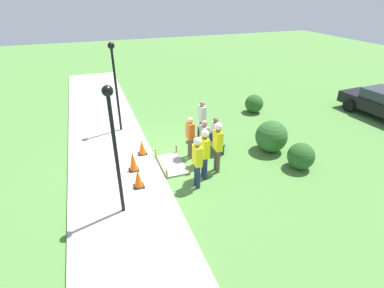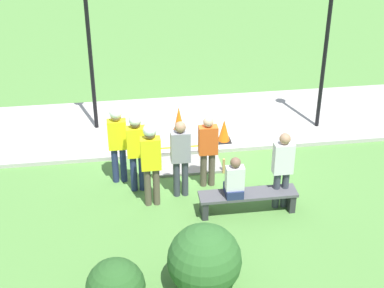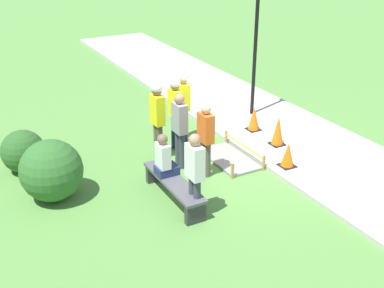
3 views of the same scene
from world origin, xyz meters
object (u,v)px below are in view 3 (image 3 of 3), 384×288
traffic_cone_near_patch (288,155)px  lamppost_near (256,27)px  traffic_cone_sidewalk_edge (254,119)px  worker_supervisor (157,113)px  traffic_cone_far_patch (278,131)px  worker_assistant (175,107)px  park_bench (174,186)px  worker_trainee (183,100)px  bystander_in_orange_shirt (206,136)px  bystander_in_white_shirt (180,126)px  person_seated_on_bench (164,159)px  bystander_in_gray_shirt (195,171)px

traffic_cone_near_patch → lamppost_near: (3.09, -1.18, 2.17)m
traffic_cone_sidewalk_edge → worker_supervisor: size_ratio=0.34×
traffic_cone_far_patch → worker_assistant: bearing=62.5°
traffic_cone_sidewalk_edge → lamppost_near: lamppost_near is taller
park_bench → worker_trainee: size_ratio=1.10×
bystander_in_orange_shirt → worker_assistant: bearing=-1.0°
bystander_in_white_shirt → worker_assistant: bearing=-20.7°
park_bench → worker_assistant: bearing=-27.5°
park_bench → bystander_in_orange_shirt: (0.64, -1.09, 0.61)m
person_seated_on_bench → worker_supervisor: worker_supervisor is taller
bystander_in_orange_shirt → bystander_in_white_shirt: (0.62, 0.31, 0.06)m
traffic_cone_far_patch → park_bench: traffic_cone_far_patch is taller
traffic_cone_sidewalk_edge → bystander_in_white_shirt: (-0.77, 2.57, 0.58)m
traffic_cone_near_patch → worker_supervisor: size_ratio=0.31×
person_seated_on_bench → bystander_in_orange_shirt: (0.34, -1.14, 0.13)m
traffic_cone_sidewalk_edge → bystander_in_orange_shirt: bystander_in_orange_shirt is taller
worker_assistant → traffic_cone_far_patch: bearing=-117.5°
bystander_in_white_shirt → lamppost_near: size_ratio=0.47×
traffic_cone_sidewalk_edge → worker_assistant: size_ratio=0.35×
traffic_cone_far_patch → lamppost_near: size_ratio=0.20×
traffic_cone_far_patch → lamppost_near: (2.04, -0.66, 2.09)m
traffic_cone_sidewalk_edge → person_seated_on_bench: (-1.73, 3.41, 0.39)m
park_bench → worker_assistant: size_ratio=1.09×
worker_assistant → bystander_in_white_shirt: bearing=159.3°
person_seated_on_bench → bystander_in_gray_shirt: (-1.01, -0.14, 0.16)m
traffic_cone_far_patch → bystander_in_orange_shirt: bystander_in_orange_shirt is taller
park_bench → bystander_in_white_shirt: (1.27, -0.79, 0.66)m
lamppost_near → park_bench: bearing=127.2°
bystander_in_white_shirt → park_bench: bearing=148.2°
worker_assistant → bystander_in_gray_shirt: worker_assistant is taller
worker_assistant → lamppost_near: bearing=-72.8°
bystander_in_white_shirt → traffic_cone_near_patch: bearing=-122.9°
traffic_cone_far_patch → lamppost_near: 3.00m
person_seated_on_bench → traffic_cone_sidewalk_edge: bearing=-63.0°
traffic_cone_sidewalk_edge → lamppost_near: (1.00, -0.64, 2.14)m
park_bench → worker_supervisor: size_ratio=1.06×
traffic_cone_sidewalk_edge → worker_assistant: bearing=87.2°
traffic_cone_near_patch → traffic_cone_far_patch: traffic_cone_far_patch is taller
worker_supervisor → bystander_in_gray_shirt: 2.64m
worker_trainee → bystander_in_gray_shirt: bearing=156.1°
traffic_cone_far_patch → worker_trainee: bearing=49.8°
worker_supervisor → bystander_in_orange_shirt: worker_supervisor is taller
park_bench → bystander_in_gray_shirt: size_ratio=1.17×
worker_assistant → bystander_in_white_shirt: size_ratio=1.04×
person_seated_on_bench → worker_assistant: size_ratio=0.49×
park_bench → worker_assistant: (2.15, -1.12, 0.77)m
bystander_in_orange_shirt → lamppost_near: size_ratio=0.45×
traffic_cone_near_patch → bystander_in_orange_shirt: size_ratio=0.35×
worker_assistant → worker_trainee: 0.56m
traffic_cone_near_patch → traffic_cone_sidewalk_edge: bearing=-14.5°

